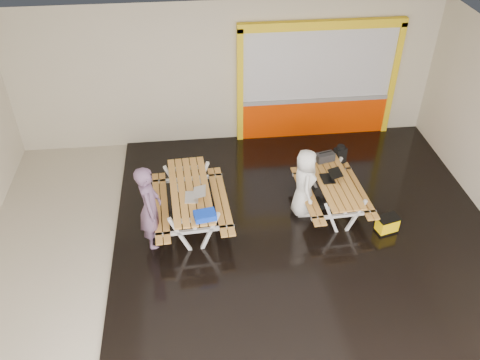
{
  "coord_description": "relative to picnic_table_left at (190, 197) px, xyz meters",
  "views": [
    {
      "loc": [
        -0.85,
        -6.84,
        6.86
      ],
      "look_at": [
        0.0,
        0.9,
        1.0
      ],
      "focal_mm": 37.57,
      "sensor_mm": 36.0,
      "label": 1
    }
  ],
  "objects": [
    {
      "name": "room",
      "position": [
        0.98,
        -0.9,
        1.09
      ],
      "size": [
        10.02,
        8.02,
        3.52
      ],
      "color": "beige",
      "rests_on": "ground"
    },
    {
      "name": "deck",
      "position": [
        2.23,
        -0.9,
        -0.63
      ],
      "size": [
        7.5,
        7.98,
        0.05
      ],
      "primitive_type": "cube",
      "color": "black",
      "rests_on": "room"
    },
    {
      "name": "kiosk",
      "position": [
        3.18,
        3.03,
        0.79
      ],
      "size": [
        3.88,
        0.16,
        3.0
      ],
      "color": "#E73900",
      "rests_on": "room"
    },
    {
      "name": "picnic_table_left",
      "position": [
        0.0,
        0.0,
        0.0
      ],
      "size": [
        1.59,
        2.24,
        0.86
      ],
      "color": "#C98938",
      "rests_on": "deck"
    },
    {
      "name": "picnic_table_right",
      "position": [
        2.9,
        0.1,
        -0.07
      ],
      "size": [
        1.4,
        1.98,
        0.77
      ],
      "color": "#C98938",
      "rests_on": "deck"
    },
    {
      "name": "person_left",
      "position": [
        -0.75,
        -0.53,
        0.24
      ],
      "size": [
        0.45,
        0.66,
        1.78
      ],
      "primitive_type": "imported",
      "rotation": [
        0.0,
        0.0,
        1.6
      ],
      "color": "#684C6A",
      "rests_on": "deck"
    },
    {
      "name": "person_right",
      "position": [
        2.28,
        0.03,
        0.15
      ],
      "size": [
        0.52,
        0.76,
        1.49
      ],
      "primitive_type": "imported",
      "rotation": [
        0.0,
        0.0,
        1.5
      ],
      "color": "white",
      "rests_on": "deck"
    },
    {
      "name": "laptop_left",
      "position": [
        0.08,
        -0.27,
        0.26
      ],
      "size": [
        0.42,
        0.38,
        0.17
      ],
      "color": "silver",
      "rests_on": "picnic_table_left"
    },
    {
      "name": "laptop_right",
      "position": [
        2.83,
        0.15,
        0.17
      ],
      "size": [
        0.41,
        0.36,
        0.17
      ],
      "color": "black",
      "rests_on": "picnic_table_right"
    },
    {
      "name": "blue_pouch",
      "position": [
        0.25,
        -0.88,
        0.26
      ],
      "size": [
        0.43,
        0.33,
        0.11
      ],
      "primitive_type": "cube",
      "rotation": [
        0.0,
        0.0,
        0.17
      ],
      "color": "#0E37CB",
      "rests_on": "picnic_table_left"
    },
    {
      "name": "toolbox",
      "position": [
        2.88,
        0.79,
        0.2
      ],
      "size": [
        0.43,
        0.29,
        0.23
      ],
      "color": "black",
      "rests_on": "picnic_table_right"
    },
    {
      "name": "backpack",
      "position": [
        3.3,
        1.08,
        0.05
      ],
      "size": [
        0.3,
        0.25,
        0.44
      ],
      "color": "black",
      "rests_on": "picnic_table_right"
    },
    {
      "name": "dark_case",
      "position": [
        2.56,
        0.13,
        -0.54
      ],
      "size": [
        0.45,
        0.39,
        0.14
      ],
      "primitive_type": "cube",
      "rotation": [
        0.0,
        0.0,
        0.31
      ],
      "color": "black",
      "rests_on": "deck"
    },
    {
      "name": "fluke_bag",
      "position": [
        3.81,
        -0.74,
        -0.43
      ],
      "size": [
        0.47,
        0.37,
        0.36
      ],
      "color": "black",
      "rests_on": "deck"
    }
  ]
}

